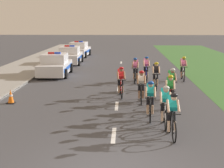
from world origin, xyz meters
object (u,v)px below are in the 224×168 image
Objects in this scene: cyclist_second at (165,105)px; cyclist_lead at (172,114)px; traffic_cone_far at (11,97)px; police_car_third at (79,50)px; cyclist_third at (150,99)px; cyclist_fourth at (170,91)px; police_car_nearest at (55,65)px; cyclist_ninth at (135,70)px; cyclist_eleventh at (183,68)px; cyclist_fifth at (141,86)px; cyclist_seventh at (121,81)px; cyclist_eighth at (156,75)px; cyclist_sixth at (172,83)px; police_car_second at (70,56)px; cyclist_tenth at (146,68)px.

cyclist_lead is at bearing -85.73° from cyclist_second.
police_car_third is at bearing 88.89° from traffic_cone_far.
traffic_cone_far is (-6.11, 2.37, -0.48)m from cyclist_third.
police_car_nearest is at bearing 126.12° from cyclist_fourth.
cyclist_ninth is 1.00× the size of cyclist_eleventh.
traffic_cone_far is at bearing -176.72° from cyclist_fifth.
cyclist_fourth is at bearing -103.13° from cyclist_eleventh.
cyclist_fourth is 1.67m from cyclist_fifth.
cyclist_second is 2.69× the size of traffic_cone_far.
cyclist_seventh is 2.72m from cyclist_eighth.
police_car_nearest reaches higher than cyclist_sixth.
cyclist_ninth is (-1.58, 4.54, 0.00)m from cyclist_sixth.
cyclist_fifth is 9.59m from police_car_nearest.
cyclist_third is 1.00× the size of cyclist_sixth.
cyclist_eighth is 3.51m from cyclist_eleventh.
cyclist_eighth is at bearing 73.82° from cyclist_fifth.
cyclist_ninth is (-0.79, 8.95, 0.00)m from cyclist_second.
cyclist_third is 2.72m from cyclist_fifth.
cyclist_third is 6.57m from traffic_cone_far.
cyclist_sixth is at bearing 82.92° from cyclist_lead.
cyclist_seventh is 1.00× the size of cyclist_eleventh.
police_car_nearest reaches higher than cyclist_eighth.
cyclist_second and cyclist_sixth have the same top height.
police_car_second and police_car_third have the same top height.
cyclist_lead is 8.02m from cyclist_eighth.
cyclist_lead is 1.00× the size of cyclist_ninth.
cyclist_lead and cyclist_tenth have the same top height.
cyclist_second is at bearing -26.66° from traffic_cone_far.
police_car_second is 6.05m from police_car_third.
cyclist_tenth is at bearing 91.03° from cyclist_lead.
cyclist_fifth is (-0.76, 4.83, 0.00)m from cyclist_lead.
police_car_second is at bearing 110.92° from cyclist_fifth.
police_car_nearest is (-6.41, 4.68, -0.11)m from cyclist_eighth.
cyclist_fifth is at bearing -95.36° from cyclist_tenth.
cyclist_seventh is 4.19m from cyclist_ninth.
police_car_nearest reaches higher than cyclist_ninth.
cyclist_lead is 1.00× the size of cyclist_eleventh.
cyclist_fifth is at bearing 98.98° from cyclist_lead.
cyclist_tenth is (-0.20, 10.88, 0.00)m from cyclist_lead.
police_car_second reaches higher than cyclist_second.
cyclist_sixth is (1.46, 0.78, 0.00)m from cyclist_fifth.
cyclist_fifth is at bearing 100.52° from cyclist_second.
cyclist_fifth is 1.00× the size of cyclist_sixth.
cyclist_lead is 0.39× the size of police_car_nearest.
cyclist_fourth and cyclist_eighth have the same top height.
cyclist_ninth is 1.00m from cyclist_tenth.
cyclist_tenth is (0.57, 6.05, 0.00)m from cyclist_fifth.
cyclist_tenth is (0.35, 8.76, 0.00)m from cyclist_third.
cyclist_tenth is at bearing -53.92° from police_car_second.
cyclist_sixth is (0.79, 4.41, 0.00)m from cyclist_second.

